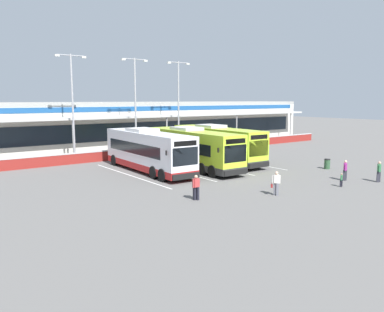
% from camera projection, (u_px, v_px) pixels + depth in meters
% --- Properties ---
extents(ground_plane, '(200.00, 200.00, 0.00)m').
position_uv_depth(ground_plane, '(232.00, 178.00, 31.76)').
color(ground_plane, '#605E5B').
extents(terminal_building, '(70.00, 13.00, 6.00)m').
position_uv_depth(terminal_building, '(98.00, 124.00, 52.65)').
color(terminal_building, beige).
rests_on(terminal_building, ground).
extents(red_barrier_wall, '(60.00, 0.40, 1.10)m').
position_uv_depth(red_barrier_wall, '(144.00, 152.00, 43.17)').
color(red_barrier_wall, maroon).
rests_on(red_barrier_wall, ground).
extents(coach_bus_leftmost, '(3.24, 12.23, 3.78)m').
position_uv_depth(coach_bus_leftmost, '(148.00, 151.00, 34.29)').
color(coach_bus_leftmost, silver).
rests_on(coach_bus_leftmost, ground).
extents(coach_bus_left_centre, '(3.24, 12.23, 3.78)m').
position_uv_depth(coach_bus_left_centre, '(192.00, 149.00, 35.87)').
color(coach_bus_left_centre, '#B7DB2D').
rests_on(coach_bus_left_centre, ground).
extents(coach_bus_centre, '(3.24, 12.23, 3.78)m').
position_uv_depth(coach_bus_centre, '(217.00, 145.00, 39.27)').
color(coach_bus_centre, '#B7DB2D').
rests_on(coach_bus_centre, ground).
extents(bay_stripe_far_west, '(0.14, 13.00, 0.01)m').
position_uv_depth(bay_stripe_far_west, '(129.00, 175.00, 32.78)').
color(bay_stripe_far_west, silver).
rests_on(bay_stripe_far_west, ground).
extents(bay_stripe_west, '(0.14, 13.00, 0.01)m').
position_uv_depth(bay_stripe_west, '(170.00, 170.00, 35.27)').
color(bay_stripe_west, silver).
rests_on(bay_stripe_west, ground).
extents(bay_stripe_mid_west, '(0.14, 13.00, 0.01)m').
position_uv_depth(bay_stripe_mid_west, '(206.00, 165.00, 37.76)').
color(bay_stripe_mid_west, silver).
rests_on(bay_stripe_mid_west, ground).
extents(bay_stripe_centre, '(0.14, 13.00, 0.01)m').
position_uv_depth(bay_stripe_centre, '(238.00, 161.00, 40.25)').
color(bay_stripe_centre, silver).
rests_on(bay_stripe_centre, ground).
extents(pedestrian_with_handbag, '(0.56, 0.58, 1.62)m').
position_uv_depth(pedestrian_with_handbag, '(276.00, 183.00, 25.75)').
color(pedestrian_with_handbag, slate).
rests_on(pedestrian_with_handbag, ground).
extents(pedestrian_in_dark_coat, '(0.48, 0.41, 1.62)m').
position_uv_depth(pedestrian_in_dark_coat, '(345.00, 170.00, 30.47)').
color(pedestrian_in_dark_coat, '#33333D').
rests_on(pedestrian_in_dark_coat, ground).
extents(pedestrian_child, '(0.32, 0.22, 1.00)m').
position_uv_depth(pedestrian_child, '(341.00, 180.00, 28.31)').
color(pedestrian_child, black).
rests_on(pedestrian_child, ground).
extents(pedestrian_near_bin, '(0.53, 0.30, 1.62)m').
position_uv_depth(pedestrian_near_bin, '(196.00, 187.00, 24.53)').
color(pedestrian_near_bin, black).
rests_on(pedestrian_near_bin, ground).
extents(pedestrian_approaching_bus, '(0.48, 0.41, 1.62)m').
position_uv_depth(pedestrian_approaching_bus, '(379.00, 171.00, 29.90)').
color(pedestrian_approaching_bus, '#33333D').
rests_on(pedestrian_approaching_bus, ground).
extents(lamp_post_west, '(3.24, 0.28, 11.00)m').
position_uv_depth(lamp_post_west, '(72.00, 100.00, 40.61)').
color(lamp_post_west, '#9E9EA3').
rests_on(lamp_post_west, ground).
extents(lamp_post_centre, '(3.24, 0.28, 11.00)m').
position_uv_depth(lamp_post_centre, '(135.00, 100.00, 44.42)').
color(lamp_post_centre, '#9E9EA3').
rests_on(lamp_post_centre, ground).
extents(lamp_post_east, '(3.24, 0.28, 11.00)m').
position_uv_depth(lamp_post_east, '(178.00, 100.00, 48.30)').
color(lamp_post_east, '#9E9EA3').
rests_on(lamp_post_east, ground).
extents(litter_bin, '(0.54, 0.54, 0.93)m').
position_uv_depth(litter_bin, '(327.00, 164.00, 35.66)').
color(litter_bin, '#2D5133').
rests_on(litter_bin, ground).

